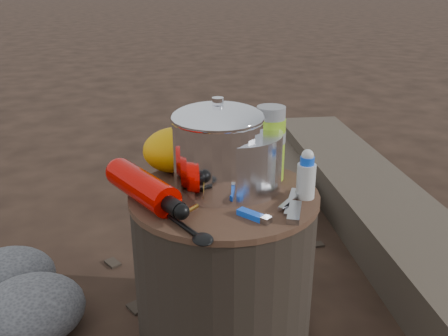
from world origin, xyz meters
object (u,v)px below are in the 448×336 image
object	(u,v)px
log_main	(373,204)
thermos	(270,144)
camping_pot	(218,147)
stump	(224,267)
travel_mug	(245,142)
fuel_bottle	(142,187)

from	to	relation	value
log_main	thermos	distance (m)	0.83
camping_pot	thermos	world-z (taller)	camping_pot
stump	log_main	world-z (taller)	stump
stump	thermos	world-z (taller)	thermos
stump	thermos	bearing A→B (deg)	21.73
thermos	camping_pot	bearing A→B (deg)	-168.80
log_main	thermos	size ratio (longest dim) A/B	10.26
stump	camping_pot	size ratio (longest dim) A/B	2.10
stump	camping_pot	world-z (taller)	camping_pot
stump	camping_pot	distance (m)	0.32
log_main	travel_mug	xyz separation A→B (m)	(-0.63, -0.28, 0.40)
stump	travel_mug	size ratio (longest dim) A/B	3.31
thermos	fuel_bottle	bearing A→B (deg)	-172.64
travel_mug	fuel_bottle	bearing A→B (deg)	-153.42
log_main	camping_pot	size ratio (longest dim) A/B	8.90
thermos	travel_mug	world-z (taller)	thermos
camping_pot	travel_mug	world-z (taller)	camping_pot
fuel_bottle	log_main	bearing A→B (deg)	3.33
camping_pot	fuel_bottle	size ratio (longest dim) A/B	0.73
camping_pot	travel_mug	distance (m)	0.18
stump	thermos	xyz separation A→B (m)	(0.14, 0.05, 0.30)
log_main	camping_pot	distance (m)	0.96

